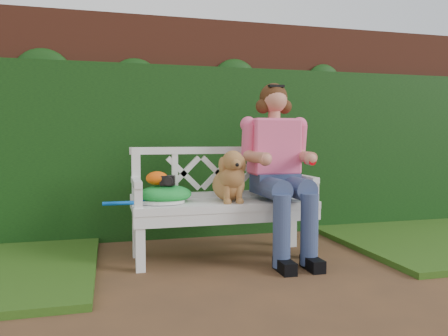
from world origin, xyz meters
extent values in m
plane|color=#46301F|center=(0.00, 0.00, 0.00)|extent=(60.00, 60.00, 0.00)
cube|color=brown|center=(0.00, 1.90, 1.10)|extent=(10.00, 0.30, 2.20)
cube|color=#174410|center=(0.00, 1.68, 0.85)|extent=(10.00, 0.18, 1.70)
cube|color=black|center=(-0.55, 0.78, 0.66)|extent=(0.13, 0.11, 0.08)
ellipsoid|color=#E25209|center=(-0.63, 0.80, 0.68)|extent=(0.19, 0.15, 0.11)
camera|label=1|loc=(-0.99, -2.65, 1.00)|focal=35.00mm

